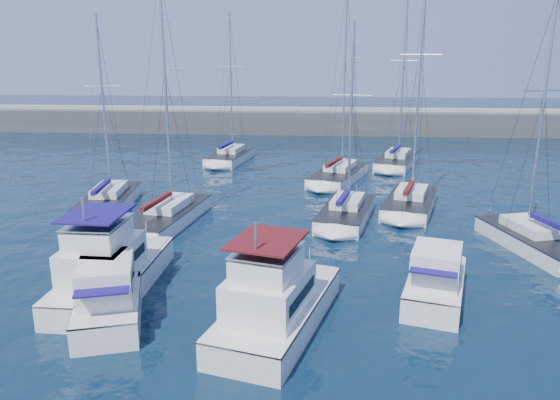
# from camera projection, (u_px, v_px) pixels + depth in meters

# --- Properties ---
(ground) EXTENTS (220.00, 220.00, 0.00)m
(ground) POSITION_uv_depth(u_px,v_px,m) (310.00, 296.00, 25.81)
(ground) COLOR black
(ground) RESTS_ON ground
(breakwater) EXTENTS (160.00, 6.00, 4.45)m
(breakwater) POSITION_uv_depth(u_px,v_px,m) (317.00, 125.00, 75.48)
(breakwater) COLOR #424244
(breakwater) RESTS_ON ground
(motor_yacht_port_outer) EXTENTS (4.50, 7.44, 3.20)m
(motor_yacht_port_outer) POSITION_uv_depth(u_px,v_px,m) (110.00, 296.00, 23.62)
(motor_yacht_port_outer) COLOR silver
(motor_yacht_port_outer) RESTS_ON ground
(motor_yacht_port_inner) EXTENTS (3.57, 8.83, 4.69)m
(motor_yacht_port_inner) POSITION_uv_depth(u_px,v_px,m) (110.00, 271.00, 25.77)
(motor_yacht_port_inner) COLOR silver
(motor_yacht_port_inner) RESTS_ON ground
(motor_yacht_stbd_inner) EXTENTS (5.39, 8.92, 4.69)m
(motor_yacht_stbd_inner) POSITION_uv_depth(u_px,v_px,m) (275.00, 305.00, 22.35)
(motor_yacht_stbd_inner) COLOR silver
(motor_yacht_stbd_inner) RESTS_ON ground
(motor_yacht_stbd_outer) EXTENTS (3.96, 6.22, 3.20)m
(motor_yacht_stbd_outer) POSITION_uv_depth(u_px,v_px,m) (435.00, 283.00, 24.94)
(motor_yacht_stbd_outer) COLOR silver
(motor_yacht_stbd_outer) RESTS_ON ground
(sailboat_mid_a) EXTENTS (3.92, 8.79, 13.92)m
(sailboat_mid_a) POSITION_uv_depth(u_px,v_px,m) (108.00, 201.00, 39.93)
(sailboat_mid_a) COLOR silver
(sailboat_mid_a) RESTS_ON ground
(sailboat_mid_b) EXTENTS (4.41, 9.25, 16.13)m
(sailboat_mid_b) POSITION_uv_depth(u_px,v_px,m) (167.00, 216.00, 36.28)
(sailboat_mid_b) COLOR silver
(sailboat_mid_b) RESTS_ON ground
(sailboat_mid_c) EXTENTS (4.54, 8.02, 13.30)m
(sailboat_mid_c) POSITION_uv_depth(u_px,v_px,m) (346.00, 213.00, 36.98)
(sailboat_mid_c) COLOR silver
(sailboat_mid_c) RESTS_ON ground
(sailboat_mid_d) EXTENTS (5.16, 8.20, 17.51)m
(sailboat_mid_d) POSITION_uv_depth(u_px,v_px,m) (410.00, 202.00, 39.35)
(sailboat_mid_d) COLOR silver
(sailboat_mid_d) RESTS_ON ground
(sailboat_mid_e) EXTENTS (5.12, 8.36, 14.45)m
(sailboat_mid_e) POSITION_uv_depth(u_px,v_px,m) (534.00, 240.00, 31.69)
(sailboat_mid_e) COLOR silver
(sailboat_mid_e) RESTS_ON ground
(sailboat_back_a) EXTENTS (4.35, 8.07, 15.22)m
(sailboat_back_a) POSITION_uv_depth(u_px,v_px,m) (230.00, 157.00, 56.13)
(sailboat_back_a) COLOR silver
(sailboat_back_a) RESTS_ON ground
(sailboat_back_b) EXTENTS (5.87, 9.23, 16.92)m
(sailboat_back_b) POSITION_uv_depth(u_px,v_px,m) (339.00, 174.00, 48.14)
(sailboat_back_b) COLOR silver
(sailboat_back_b) RESTS_ON ground
(sailboat_back_c) EXTENTS (5.39, 8.57, 16.32)m
(sailboat_back_c) POSITION_uv_depth(u_px,v_px,m) (397.00, 161.00, 53.96)
(sailboat_back_c) COLOR silver
(sailboat_back_c) RESTS_ON ground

